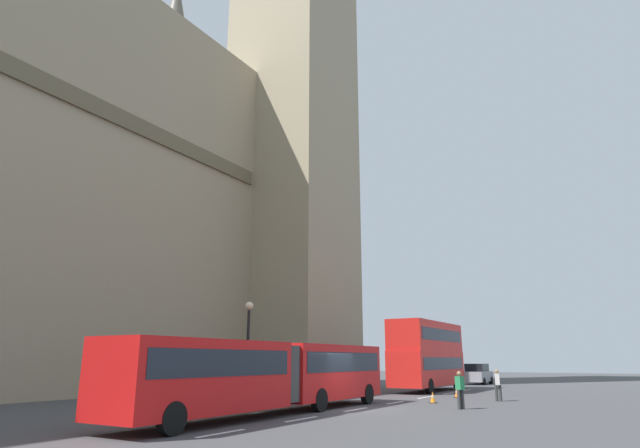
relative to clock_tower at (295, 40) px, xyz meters
The scene contains 11 objects.
ground_plane 43.05m from the clock_tower, 139.25° to the right, with size 160.00×160.00×0.00m, color #424244.
lane_centre_marking 42.09m from the clock_tower, 135.38° to the right, with size 34.40×0.16×0.01m.
clock_tower is the anchor object (origin of this frame).
articulated_bus 42.72m from the clock_tower, 147.86° to the right, with size 16.44×2.54×2.90m.
double_decker_bus 35.67m from the clock_tower, 100.93° to the right, with size 9.86×2.54×4.90m.
sedan_lead 38.71m from the clock_tower, 54.17° to the right, with size 4.40×1.86×1.85m.
traffic_cone_west 41.49m from the clock_tower, 126.32° to the right, with size 0.36×0.36×0.58m.
traffic_cone_middle 40.22m from the clock_tower, 115.37° to the right, with size 0.36×0.36×0.58m.
street_lamp 38.35m from the clock_tower, 152.58° to the right, with size 0.44×0.44×5.27m.
pedestrian_near_cones 42.94m from the clock_tower, 128.29° to the right, with size 0.43×0.46×1.69m.
pedestrian_by_kerb 41.37m from the clock_tower, 116.12° to the right, with size 0.44×0.36×1.69m.
Camera 1 is at (-22.42, -11.40, 2.20)m, focal length 29.35 mm.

